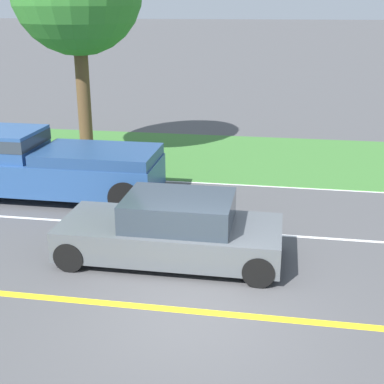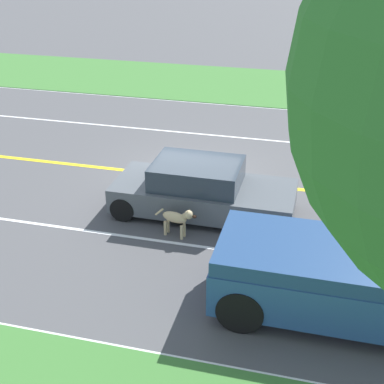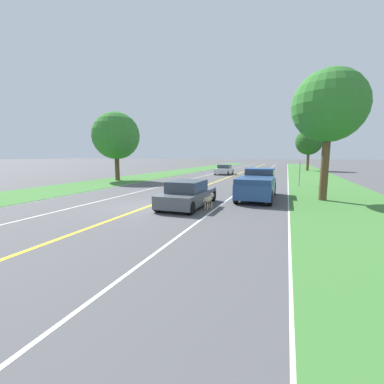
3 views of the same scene
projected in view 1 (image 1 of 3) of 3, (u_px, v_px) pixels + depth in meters
name	position (u px, v px, depth m)	size (l,w,h in m)	color
ground_plane	(194.00, 311.00, 9.18)	(400.00, 400.00, 0.00)	#4C4C4F
centre_divider_line	(194.00, 311.00, 9.18)	(0.18, 160.00, 0.01)	yellow
lane_edge_line_right	(233.00, 184.00, 15.69)	(0.14, 160.00, 0.01)	white
lane_dash_same_dir	(219.00, 231.00, 12.44)	(0.10, 160.00, 0.01)	white
grass_verge_right	(242.00, 157.00, 18.48)	(6.00, 160.00, 0.03)	#3D7533
ego_car	(173.00, 231.00, 10.89)	(1.92, 4.50, 1.37)	#51565B
dog	(196.00, 215.00, 12.07)	(0.37, 1.08, 0.79)	#D1B784
pickup_truck	(49.00, 164.00, 14.38)	(2.05, 5.46, 1.82)	#284C84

